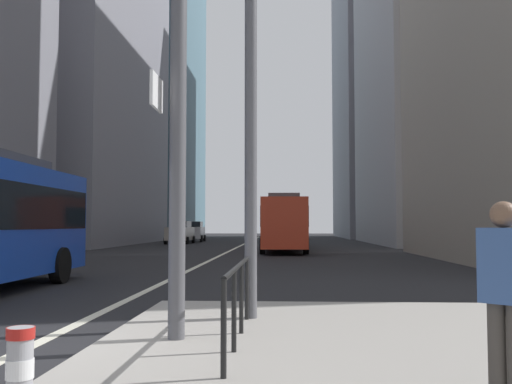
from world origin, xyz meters
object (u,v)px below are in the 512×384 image
(car_receding_far, at_px, (293,230))
(street_lamp_post, at_px, (251,2))
(car_receding_near, at_px, (294,233))
(car_oncoming_far, at_px, (180,232))
(car_oncoming_mid, at_px, (194,231))
(traffic_signal_gantry, at_px, (41,43))
(bollard_left, at_px, (20,375))
(pedestrian_waiting, at_px, (505,290))
(city_bus_red_receding, at_px, (283,221))

(car_receding_far, relative_size, street_lamp_post, 0.57)
(street_lamp_post, bearing_deg, car_receding_near, 88.01)
(car_oncoming_far, bearing_deg, car_oncoming_mid, 87.74)
(car_oncoming_mid, xyz_separation_m, traffic_signal_gantry, (5.43, -47.05, 3.10))
(car_oncoming_mid, relative_size, traffic_signal_gantry, 0.69)
(bollard_left, bearing_deg, car_receding_near, 86.45)
(street_lamp_post, bearing_deg, car_oncoming_mid, 100.23)
(car_receding_far, xyz_separation_m, bollard_left, (-2.84, -60.31, -0.42))
(car_oncoming_mid, bearing_deg, pedestrian_waiting, -77.95)
(street_lamp_post, bearing_deg, car_receding_far, 88.43)
(car_oncoming_far, bearing_deg, city_bus_red_receding, -56.25)
(car_receding_near, bearing_deg, city_bus_red_receding, -94.23)
(pedestrian_waiting, bearing_deg, car_receding_near, 91.55)
(car_oncoming_mid, height_order, pedestrian_waiting, car_oncoming_mid)
(car_oncoming_far, height_order, traffic_signal_gantry, traffic_signal_gantry)
(city_bus_red_receding, xyz_separation_m, car_receding_near, (0.79, 10.72, -0.85))
(city_bus_red_receding, relative_size, street_lamp_post, 1.44)
(car_receding_near, xyz_separation_m, car_oncoming_far, (-9.69, 2.60, 0.00))
(car_receding_far, relative_size, bollard_left, 6.04)
(city_bus_red_receding, height_order, car_oncoming_far, city_bus_red_receding)
(traffic_signal_gantry, distance_m, street_lamp_post, 3.46)
(car_receding_near, relative_size, pedestrian_waiting, 2.41)
(traffic_signal_gantry, bearing_deg, pedestrian_waiting, -25.83)
(car_oncoming_far, bearing_deg, traffic_signal_gantry, -82.16)
(car_oncoming_mid, xyz_separation_m, car_receding_near, (9.46, -8.49, -0.00))
(traffic_signal_gantry, xyz_separation_m, bollard_left, (1.42, -3.43, -3.51))
(traffic_signal_gantry, bearing_deg, car_oncoming_far, 97.84)
(car_receding_near, bearing_deg, street_lamp_post, -91.99)
(car_receding_near, bearing_deg, car_oncoming_far, 165.00)
(car_receding_far, bearing_deg, car_oncoming_far, -122.27)
(city_bus_red_receding, xyz_separation_m, bollard_left, (-1.81, -31.26, -1.26))
(car_oncoming_mid, bearing_deg, car_receding_far, 45.39)
(city_bus_red_receding, xyz_separation_m, pedestrian_waiting, (1.90, -30.32, -0.76))
(city_bus_red_receding, relative_size, car_receding_near, 2.84)
(car_oncoming_far, bearing_deg, street_lamp_post, -77.96)
(car_receding_far, bearing_deg, car_receding_near, -90.74)
(city_bus_red_receding, bearing_deg, car_receding_near, 85.77)
(city_bus_red_receding, distance_m, bollard_left, 31.34)
(car_receding_near, distance_m, pedestrian_waiting, 41.06)
(city_bus_red_receding, xyz_separation_m, car_oncoming_far, (-8.90, 13.32, -0.85))
(bollard_left, xyz_separation_m, pedestrian_waiting, (3.72, 0.94, 0.51))
(street_lamp_post, height_order, bollard_left, street_lamp_post)
(street_lamp_post, bearing_deg, traffic_signal_gantry, -147.85)
(car_oncoming_mid, distance_m, street_lamp_post, 46.26)
(car_oncoming_mid, bearing_deg, bollard_left, -82.27)
(car_oncoming_mid, xyz_separation_m, pedestrian_waiting, (10.57, -49.54, 0.09))
(city_bus_red_receding, distance_m, car_receding_near, 10.78)
(car_receding_near, distance_m, car_receding_far, 18.32)
(city_bus_red_receding, height_order, bollard_left, city_bus_red_receding)
(traffic_signal_gantry, xyz_separation_m, street_lamp_post, (2.75, 1.73, 1.19))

